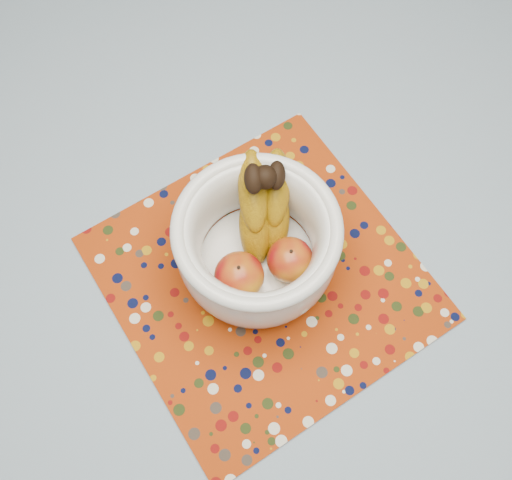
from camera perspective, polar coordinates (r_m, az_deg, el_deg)
table at (r=1.05m, az=-0.48°, el=0.17°), size 1.20×1.20×0.75m
tablecloth at (r=0.98m, az=-0.51°, el=2.09°), size 1.32×1.32×0.01m
placemat at (r=0.93m, az=0.67°, el=-3.63°), size 0.56×0.56×0.00m
fruit_bowl at (r=0.86m, az=0.41°, el=0.51°), size 0.24×0.25×0.18m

